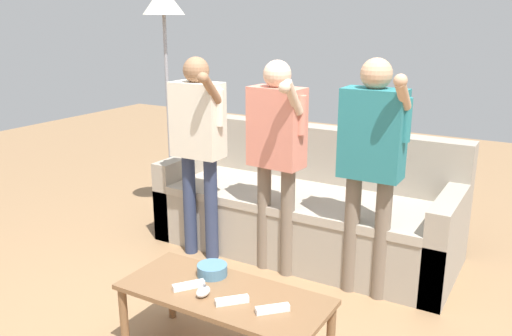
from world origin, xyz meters
name	(u,v)px	position (x,y,z in m)	size (l,w,h in m)	color
couch	(307,210)	(-0.11, 1.40, 0.30)	(2.19, 0.87, 0.89)	#9E9384
coffee_table	(224,301)	(0.12, -0.08, 0.34)	(1.06, 0.45, 0.39)	brown
snack_bowl	(212,270)	(-0.03, 0.04, 0.42)	(0.16, 0.16, 0.06)	teal
game_remote_nunchuk	(203,292)	(0.06, -0.16, 0.42)	(0.06, 0.09, 0.05)	white
floor_lamp	(164,21)	(-1.34, 1.32, 1.67)	(0.33, 0.33, 1.93)	#2D2D33
player_left	(198,135)	(-0.72, 0.89, 0.91)	(0.43, 0.31, 1.45)	#2D3856
player_center	(276,143)	(-0.14, 0.94, 0.91)	(0.42, 0.36, 1.44)	#756656
player_right	(372,152)	(0.50, 0.95, 0.93)	(0.44, 0.30, 1.48)	#756656
game_remote_wand_near	(189,285)	(-0.05, -0.13, 0.41)	(0.13, 0.15, 0.03)	white
game_remote_wand_far	(272,309)	(0.42, -0.12, 0.41)	(0.14, 0.14, 0.03)	white
game_remote_wand_spare	(232,300)	(0.22, -0.15, 0.41)	(0.14, 0.14, 0.03)	white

